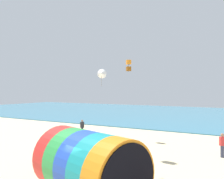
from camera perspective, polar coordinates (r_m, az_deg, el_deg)
sea at (r=47.67m, az=23.18°, el=-5.58°), size 120.00×40.00×0.10m
giant_inflatable_tube at (r=11.12m, az=-5.24°, el=-17.00°), size 5.41×4.27×2.93m
kite_orange_box at (r=23.92m, az=3.81°, el=5.49°), size 0.56×0.56×1.14m
kite_white_delta at (r=20.46m, az=-2.40°, el=3.69°), size 1.04×1.04×1.44m
bystander_near_water at (r=26.05m, az=-6.84°, el=-8.60°), size 0.34×0.42×1.60m
bystander_mid_beach at (r=19.28m, az=23.90°, el=-11.54°), size 0.42×0.40×1.68m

